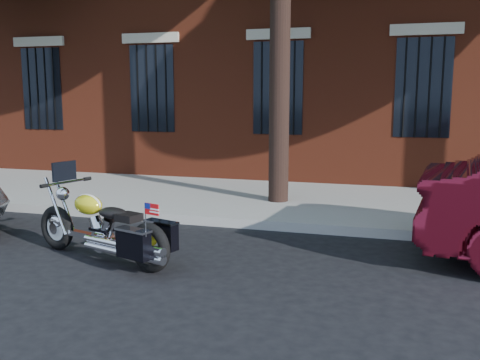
% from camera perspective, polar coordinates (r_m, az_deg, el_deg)
% --- Properties ---
extents(ground, '(120.00, 120.00, 0.00)m').
position_cam_1_polar(ground, '(7.27, -4.75, -7.48)').
color(ground, black).
rests_on(ground, ground).
extents(curb, '(40.00, 0.16, 0.15)m').
position_cam_1_polar(curb, '(8.51, -1.41, -4.46)').
color(curb, gray).
rests_on(curb, ground).
extents(sidewalk, '(40.00, 3.60, 0.15)m').
position_cam_1_polar(sidewalk, '(10.27, 1.79, -2.09)').
color(sidewalk, gray).
rests_on(sidewalk, ground).
extents(motorcycle, '(2.23, 1.16, 1.21)m').
position_cam_1_polar(motorcycle, '(6.85, -14.09, -5.22)').
color(motorcycle, black).
rests_on(motorcycle, ground).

